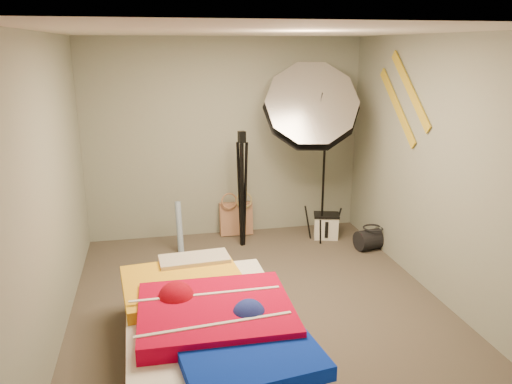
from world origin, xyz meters
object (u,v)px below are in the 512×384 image
object	(u,v)px
bed	(208,327)
camera_tripod	(242,182)
wrapping_roll	(179,228)
photo_umbrella	(311,109)
tote_bag	(236,219)
camera_case	(326,227)
duffel_bag	(372,239)

from	to	relation	value
bed	camera_tripod	distance (m)	2.40
bed	camera_tripod	size ratio (longest dim) A/B	1.42
wrapping_roll	photo_umbrella	distance (m)	2.08
bed	tote_bag	bearing A→B (deg)	75.56
camera_case	duffel_bag	xyz separation A→B (m)	(0.43, -0.46, -0.03)
photo_umbrella	camera_tripod	xyz separation A→B (m)	(-0.79, 0.13, -0.86)
camera_case	photo_umbrella	size ratio (longest dim) A/B	0.13
wrapping_roll	duffel_bag	world-z (taller)	wrapping_roll
tote_bag	camera_case	distance (m)	1.17
camera_tripod	duffel_bag	bearing A→B (deg)	-16.24
wrapping_roll	camera_tripod	xyz separation A→B (m)	(0.77, 0.06, 0.51)
wrapping_roll	camera_tripod	bearing A→B (deg)	4.24
tote_bag	bed	bearing A→B (deg)	-103.50
wrapping_roll	camera_case	size ratio (longest dim) A/B	2.09
wrapping_roll	photo_umbrella	size ratio (longest dim) A/B	0.27
camera_case	wrapping_roll	bearing A→B (deg)	-161.61
camera_case	duffel_bag	world-z (taller)	camera_case
camera_case	camera_tripod	size ratio (longest dim) A/B	0.21
camera_case	bed	bearing A→B (deg)	-112.28
wrapping_roll	bed	world-z (taller)	wrapping_roll
tote_bag	camera_case	size ratio (longest dim) A/B	1.43
camera_case	duffel_bag	bearing A→B (deg)	-30.71
duffel_bag	bed	size ratio (longest dim) A/B	0.20
wrapping_roll	camera_tripod	world-z (taller)	camera_tripod
wrapping_roll	camera_case	distance (m)	1.88
tote_bag	wrapping_roll	bearing A→B (deg)	-148.33
camera_case	bed	xyz separation A→B (m)	(-1.79, -2.25, 0.12)
camera_case	camera_tripod	xyz separation A→B (m)	(-1.10, -0.01, 0.67)
duffel_bag	bed	bearing A→B (deg)	-151.69
wrapping_roll	bed	size ratio (longest dim) A/B	0.31
tote_bag	photo_umbrella	world-z (taller)	photo_umbrella
camera_case	camera_tripod	distance (m)	1.28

